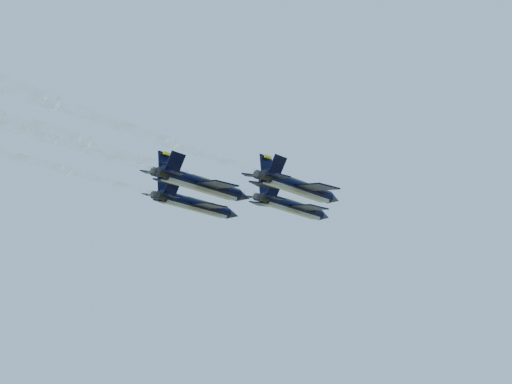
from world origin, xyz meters
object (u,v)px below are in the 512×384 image
at_px(jet_lead, 294,207).
at_px(jet_right, 300,188).
at_px(jet_left, 197,205).
at_px(jet_slot, 203,185).

relative_size(jet_lead, jet_right, 1.00).
relative_size(jet_left, jet_slot, 1.00).
xyz_separation_m(jet_left, jet_slot, (7.51, -10.64, 0.00)).
relative_size(jet_right, jet_slot, 1.00).
xyz_separation_m(jet_left, jet_right, (17.63, -3.82, 0.00)).
relative_size(jet_lead, jet_slot, 1.00).
distance_m(jet_lead, jet_left, 13.92).
distance_m(jet_left, jet_slot, 13.02).
bearing_deg(jet_slot, jet_left, 138.79).
relative_size(jet_left, jet_right, 1.00).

